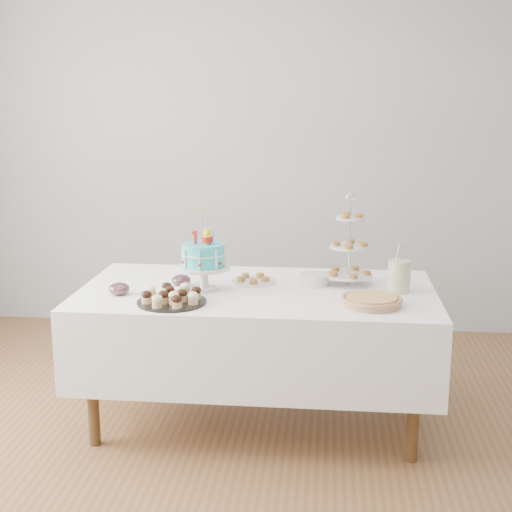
# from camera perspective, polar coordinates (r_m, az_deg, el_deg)

# --- Properties ---
(floor) EXTENTS (5.00, 5.00, 0.00)m
(floor) POSITION_cam_1_polar(r_m,az_deg,el_deg) (3.87, -0.40, -14.92)
(floor) COLOR brown
(floor) RESTS_ON ground
(walls) EXTENTS (5.04, 4.04, 2.70)m
(walls) POSITION_cam_1_polar(r_m,az_deg,el_deg) (3.46, -0.43, 5.29)
(walls) COLOR #9CA0A2
(walls) RESTS_ON floor
(table) EXTENTS (1.92, 1.02, 0.77)m
(table) POSITION_cam_1_polar(r_m,az_deg,el_deg) (3.93, 0.08, -5.86)
(table) COLOR white
(table) RESTS_ON floor
(birthday_cake) EXTENTS (0.28, 0.28, 0.44)m
(birthday_cake) POSITION_cam_1_polar(r_m,az_deg,el_deg) (3.83, -4.18, -1.01)
(birthday_cake) COLOR silver
(birthday_cake) RESTS_ON table
(cupcake_tray) EXTENTS (0.35, 0.35, 0.08)m
(cupcake_tray) POSITION_cam_1_polar(r_m,az_deg,el_deg) (3.63, -6.76, -3.17)
(cupcake_tray) COLOR black
(cupcake_tray) RESTS_ON table
(pie) EXTENTS (0.31, 0.31, 0.05)m
(pie) POSITION_cam_1_polar(r_m,az_deg,el_deg) (3.61, 9.24, -3.51)
(pie) COLOR tan
(pie) RESTS_ON table
(tiered_stand) EXTENTS (0.26, 0.26, 0.51)m
(tiered_stand) POSITION_cam_1_polar(r_m,az_deg,el_deg) (3.94, 7.48, 0.70)
(tiered_stand) COLOR silver
(tiered_stand) RESTS_ON table
(plate_stack) EXTENTS (0.16, 0.16, 0.06)m
(plate_stack) POSITION_cam_1_polar(r_m,az_deg,el_deg) (3.96, 4.70, -1.88)
(plate_stack) COLOR silver
(plate_stack) RESTS_ON table
(pastry_plate) EXTENTS (0.25, 0.25, 0.04)m
(pastry_plate) POSITION_cam_1_polar(r_m,az_deg,el_deg) (4.00, -0.23, -1.90)
(pastry_plate) COLOR silver
(pastry_plate) RESTS_ON table
(jam_bowl_a) EXTENTS (0.11, 0.11, 0.07)m
(jam_bowl_a) POSITION_cam_1_polar(r_m,az_deg,el_deg) (3.82, -10.88, -2.60)
(jam_bowl_a) COLOR silver
(jam_bowl_a) RESTS_ON table
(jam_bowl_b) EXTENTS (0.11, 0.11, 0.06)m
(jam_bowl_b) POSITION_cam_1_polar(r_m,az_deg,el_deg) (3.95, -6.00, -1.96)
(jam_bowl_b) COLOR silver
(jam_bowl_b) RESTS_ON table
(utensil_pitcher) EXTENTS (0.12, 0.12, 0.26)m
(utensil_pitcher) POSITION_cam_1_polar(r_m,az_deg,el_deg) (3.87, 11.36, -1.50)
(utensil_pitcher) COLOR silver
(utensil_pitcher) RESTS_ON table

